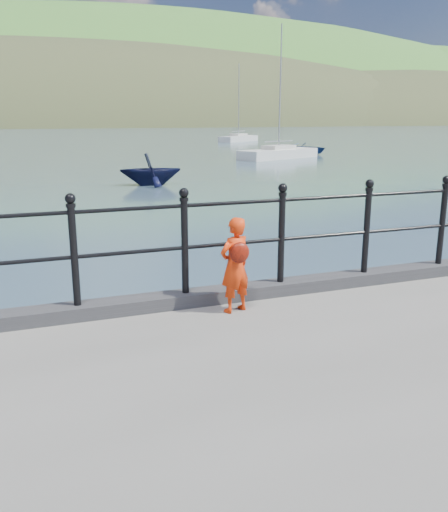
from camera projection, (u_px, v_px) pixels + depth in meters
name	position (u px, v px, depth m)	size (l,w,h in m)	color
ground	(230.00, 370.00, 6.81)	(600.00, 600.00, 0.00)	#2D4251
kerb	(234.00, 293.00, 6.40)	(60.00, 0.30, 0.15)	#28282B
railing	(235.00, 231.00, 6.21)	(18.11, 0.11, 1.20)	black
far_shore	(117.00, 176.00, 242.55)	(830.00, 200.00, 156.00)	#333A21
child	(235.00, 265.00, 5.88)	(0.45, 0.37, 1.06)	red
launch_blue	(302.00, 148.00, 46.52)	(3.27, 4.58, 0.95)	navy
launch_navy	(151.00, 169.00, 25.07)	(2.40, 2.79, 1.47)	black
sailboat_far	(239.00, 139.00, 70.21)	(6.66, 5.64, 9.79)	silver
sailboat_near	(279.00, 154.00, 41.33)	(7.44, 4.80, 9.82)	silver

